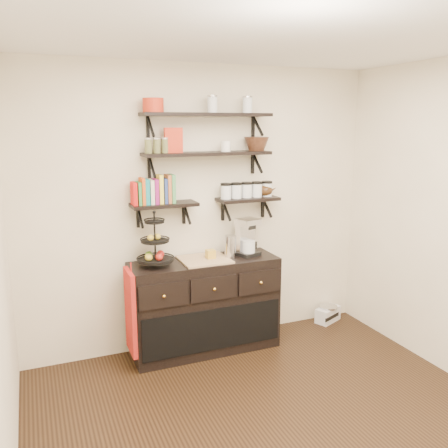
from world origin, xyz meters
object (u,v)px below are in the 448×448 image
(radio, at_px, (328,314))
(fruit_stand, at_px, (155,248))
(sideboard, at_px, (205,305))
(coffee_maker, at_px, (247,238))

(radio, bearing_deg, fruit_stand, 159.26)
(sideboard, bearing_deg, fruit_stand, 179.59)
(coffee_maker, bearing_deg, sideboard, 165.69)
(sideboard, distance_m, fruit_stand, 0.77)
(fruit_stand, relative_size, coffee_maker, 1.33)
(sideboard, xyz_separation_m, coffee_maker, (0.45, 0.02, 0.62))
(sideboard, relative_size, radio, 4.17)
(coffee_maker, relative_size, radio, 1.08)
(fruit_stand, bearing_deg, radio, 2.93)
(fruit_stand, xyz_separation_m, radio, (1.95, 0.10, -0.98))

